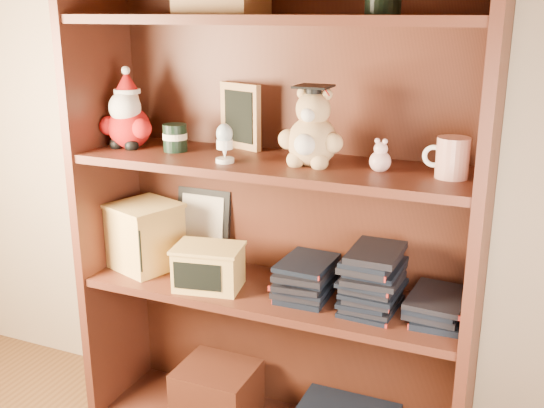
# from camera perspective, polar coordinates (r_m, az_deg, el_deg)

# --- Properties ---
(bookcase) EXTENTS (1.20, 0.35, 1.60)m
(bookcase) POSITION_cam_1_polar(r_m,az_deg,el_deg) (1.91, 0.53, -0.77)
(bookcase) COLOR #4E2316
(bookcase) RESTS_ON ground
(shelf_lower) EXTENTS (1.14, 0.33, 0.02)m
(shelf_lower) POSITION_cam_1_polar(r_m,az_deg,el_deg) (1.95, -0.00, -7.96)
(shelf_lower) COLOR #4E2316
(shelf_lower) RESTS_ON ground
(shelf_upper) EXTENTS (1.14, 0.33, 0.02)m
(shelf_upper) POSITION_cam_1_polar(r_m,az_deg,el_deg) (1.82, -0.00, 3.54)
(shelf_upper) COLOR #4E2316
(shelf_upper) RESTS_ON ground
(santa_plush) EXTENTS (0.18, 0.13, 0.26)m
(santa_plush) POSITION_cam_1_polar(r_m,az_deg,el_deg) (2.03, -12.83, 7.58)
(santa_plush) COLOR #A50F0F
(santa_plush) RESTS_ON shelf_upper
(teachers_tin) EXTENTS (0.07, 0.07, 0.08)m
(teachers_tin) POSITION_cam_1_polar(r_m,az_deg,el_deg) (1.95, -8.68, 5.92)
(teachers_tin) COLOR black
(teachers_tin) RESTS_ON shelf_upper
(chalkboard_plaque) EXTENTS (0.15, 0.11, 0.20)m
(chalkboard_plaque) POSITION_cam_1_polar(r_m,az_deg,el_deg) (1.96, -2.85, 7.77)
(chalkboard_plaque) COLOR #9E7547
(chalkboard_plaque) RESTS_ON shelf_upper
(egg_cup) EXTENTS (0.05, 0.05, 0.11)m
(egg_cup) POSITION_cam_1_polar(r_m,az_deg,el_deg) (1.79, -4.27, 5.59)
(egg_cup) COLOR white
(egg_cup) RESTS_ON shelf_upper
(grad_teddy_bear) EXTENTS (0.18, 0.16, 0.22)m
(grad_teddy_bear) POSITION_cam_1_polar(r_m,az_deg,el_deg) (1.75, 3.59, 6.24)
(grad_teddy_bear) COLOR tan
(grad_teddy_bear) RESTS_ON shelf_upper
(pink_figurine) EXTENTS (0.06, 0.06, 0.09)m
(pink_figurine) POSITION_cam_1_polar(r_m,az_deg,el_deg) (1.71, 9.69, 4.05)
(pink_figurine) COLOR beige
(pink_figurine) RESTS_ON shelf_upper
(teacher_mug) EXTENTS (0.12, 0.08, 0.11)m
(teacher_mug) POSITION_cam_1_polar(r_m,az_deg,el_deg) (1.68, 15.79, 4.02)
(teacher_mug) COLOR silver
(teacher_mug) RESTS_ON shelf_upper
(certificate_frame) EXTENTS (0.19, 0.05, 0.24)m
(certificate_frame) POSITION_cam_1_polar(r_m,az_deg,el_deg) (2.15, -6.18, -1.85)
(certificate_frame) COLOR black
(certificate_frame) RESTS_ON shelf_lower
(treats_box) EXTENTS (0.25, 0.25, 0.21)m
(treats_box) POSITION_cam_1_polar(r_m,az_deg,el_deg) (2.11, -11.31, -2.78)
(treats_box) COLOR #DDB25A
(treats_box) RESTS_ON shelf_lower
(pencils_box) EXTENTS (0.23, 0.18, 0.13)m
(pencils_box) POSITION_cam_1_polar(r_m,az_deg,el_deg) (1.94, -5.71, -5.62)
(pencils_box) COLOR #DDB25A
(pencils_box) RESTS_ON shelf_lower
(book_stack_left) EXTENTS (0.14, 0.20, 0.11)m
(book_stack_left) POSITION_cam_1_polar(r_m,az_deg,el_deg) (1.89, 3.14, -6.62)
(book_stack_left) COLOR black
(book_stack_left) RESTS_ON shelf_lower
(book_stack_mid) EXTENTS (0.14, 0.20, 0.19)m
(book_stack_mid) POSITION_cam_1_polar(r_m,az_deg,el_deg) (1.82, 8.90, -6.36)
(book_stack_mid) COLOR black
(book_stack_mid) RESTS_ON shelf_lower
(book_stack_right) EXTENTS (0.14, 0.20, 0.06)m
(book_stack_right) POSITION_cam_1_polar(r_m,az_deg,el_deg) (1.81, 14.60, -9.01)
(book_stack_right) COLOR black
(book_stack_right) RESTS_ON shelf_lower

